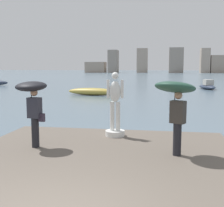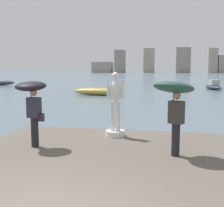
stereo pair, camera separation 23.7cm
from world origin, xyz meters
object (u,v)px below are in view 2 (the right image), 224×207
Objects in this scene: boat_far at (97,92)px; onlooker_left at (32,96)px; statue_white_figure at (115,111)px; boat_mid at (213,86)px; onlooker_right at (174,96)px.

onlooker_left is at bearing -81.80° from boat_far.
statue_white_figure is 2.88m from onlooker_left.
boat_mid is 0.83× the size of boat_far.
statue_white_figure is at bearing -74.51° from boat_far.
statue_white_figure is 1.11× the size of onlooker_left.
onlooker_right is at bearing -44.44° from statue_white_figure.
onlooker_left is at bearing -107.47° from boat_mid.
onlooker_left is at bearing -141.05° from statue_white_figure.
boat_far is at bearing 109.11° from onlooker_right.
boat_mid is (9.48, 30.13, -1.52)m from onlooker_left.
statue_white_figure is at bearing -104.44° from boat_mid.
boat_far is at bearing 105.49° from statue_white_figure.
statue_white_figure reaches higher than boat_mid.
statue_white_figure is at bearing 38.95° from onlooker_left.
boat_mid is 15.95m from boat_far.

